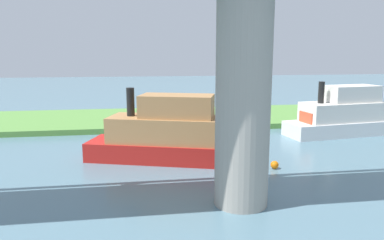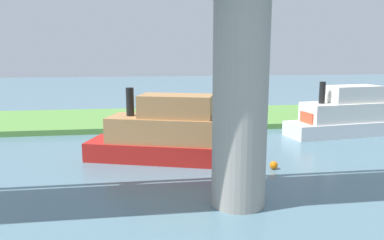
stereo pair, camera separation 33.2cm
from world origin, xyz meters
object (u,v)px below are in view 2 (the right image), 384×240
Objects in this scene: riverboat_paddlewheel at (342,115)px; motorboat_red at (163,134)px; marker_buoy at (274,165)px; person_on_bank at (145,114)px; skiff_small at (143,134)px; bridge_pylon at (240,97)px; mooring_post at (142,123)px.

motorboat_red is at bearing 18.68° from riverboat_paddlewheel.
riverboat_paddlewheel is 12.71m from marker_buoy.
skiff_small is at bearing 87.09° from person_on_bank.
person_on_bank is at bearing -78.59° from bridge_pylon.
bridge_pylon is 1.03× the size of motorboat_red.
bridge_pylon reaches higher than skiff_small.
bridge_pylon is at bearing 53.63° from marker_buoy.
riverboat_paddlewheel is (-16.96, 6.40, 0.55)m from person_on_bank.
skiff_small is (17.26, -0.67, -1.24)m from riverboat_paddlewheel.
motorboat_red is (-1.31, 9.05, 0.91)m from mooring_post.
person_on_bank is 2.78× the size of marker_buoy.
motorboat_red reaches higher than skiff_small.
skiff_small is (-0.06, 2.97, -0.37)m from mooring_post.
motorboat_red is 7.50m from marker_buoy.
skiff_small is 8.93× the size of marker_buoy.
mooring_post is at bearing -56.64° from marker_buoy.
skiff_small reaches higher than mooring_post.
riverboat_paddlewheel is at bearing 168.15° from mooring_post.
motorboat_red is 6.34m from skiff_small.
bridge_pylon reaches higher than person_on_bank.
marker_buoy is (9.34, 8.48, -1.50)m from riverboat_paddlewheel.
riverboat_paddlewheel is 0.96× the size of motorboat_red.
mooring_post is 14.52m from marker_buoy.
person_on_bank is 1.82× the size of mooring_post.
person_on_bank is 0.31× the size of skiff_small.
motorboat_red reaches higher than person_on_bank.
mooring_post is 17.72m from riverboat_paddlewheel.
motorboat_red is at bearing 94.63° from person_on_bank.
skiff_small is at bearing -73.05° from bridge_pylon.
riverboat_paddlewheel is at bearing 177.78° from skiff_small.
bridge_pylon reaches higher than motorboat_red.
skiff_small is 12.10m from marker_buoy.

